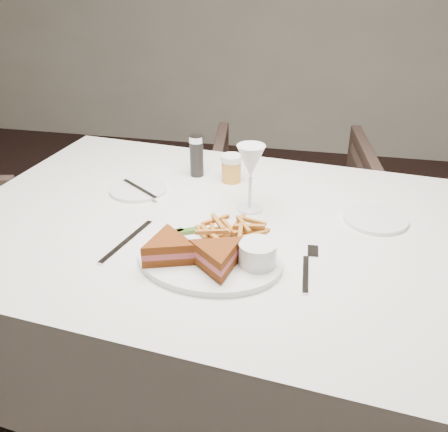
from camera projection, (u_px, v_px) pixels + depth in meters
name	position (u px, v px, depth m)	size (l,w,h in m)	color
ground	(149.00, 415.00, 1.64)	(5.00, 5.00, 0.00)	black
table	(228.00, 339.00, 1.41)	(1.37, 0.92, 0.75)	silver
chair_far	(289.00, 204.00, 2.21)	(0.67, 0.63, 0.69)	#412F28
table_setting	(223.00, 225.00, 1.16)	(0.80, 0.64, 0.18)	white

